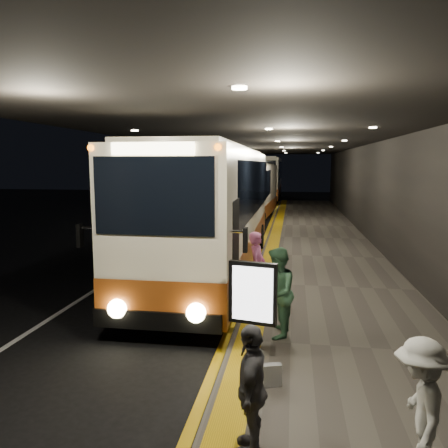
% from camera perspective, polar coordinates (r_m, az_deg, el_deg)
% --- Properties ---
extents(ground, '(90.00, 90.00, 0.00)m').
position_cam_1_polar(ground, '(12.23, -8.79, -8.94)').
color(ground, black).
extents(lane_line_white, '(0.12, 50.00, 0.01)m').
position_cam_1_polar(lane_line_white, '(17.38, -9.43, -3.90)').
color(lane_line_white, silver).
rests_on(lane_line_white, ground).
extents(kerb_stripe_yellow, '(0.18, 50.00, 0.01)m').
position_cam_1_polar(kerb_stripe_yellow, '(16.56, 4.36, -4.40)').
color(kerb_stripe_yellow, gold).
rests_on(kerb_stripe_yellow, ground).
extents(sidewalk, '(4.50, 50.00, 0.15)m').
position_cam_1_polar(sidewalk, '(16.54, 12.71, -4.34)').
color(sidewalk, '#514C44').
rests_on(sidewalk, ground).
extents(tactile_strip, '(0.50, 50.00, 0.01)m').
position_cam_1_polar(tactile_strip, '(16.50, 6.10, -3.93)').
color(tactile_strip, gold).
rests_on(tactile_strip, sidewalk).
extents(terminal_wall, '(0.10, 50.00, 6.00)m').
position_cam_1_polar(terminal_wall, '(16.49, 20.88, 5.56)').
color(terminal_wall, black).
rests_on(terminal_wall, ground).
extents(support_columns, '(0.80, 24.80, 4.40)m').
position_cam_1_polar(support_columns, '(16.04, -9.72, 3.04)').
color(support_columns, black).
rests_on(support_columns, ground).
extents(canopy, '(9.00, 50.00, 0.40)m').
position_cam_1_polar(canopy, '(16.21, 5.08, 11.67)').
color(canopy, black).
rests_on(canopy, support_columns).
extents(coach_main, '(2.70, 12.59, 3.91)m').
position_cam_1_polar(coach_main, '(14.13, -1.27, 1.20)').
color(coach_main, '#F0E6C9').
rests_on(coach_main, ground).
extents(coach_second, '(2.77, 11.01, 3.43)m').
position_cam_1_polar(coach_second, '(26.90, 3.51, 3.86)').
color(coach_second, '#F0E6C9').
rests_on(coach_second, ground).
extents(coach_third, '(2.79, 12.94, 4.06)m').
position_cam_1_polar(coach_third, '(43.21, 5.53, 5.74)').
color(coach_third, '#F0E6C9').
rests_on(coach_third, ground).
extents(passenger_boarding, '(0.47, 0.67, 1.73)m').
position_cam_1_polar(passenger_boarding, '(10.78, 4.34, -5.58)').
color(passenger_boarding, '#B65587').
rests_on(passenger_boarding, sidewalk).
extents(passenger_waiting_green, '(0.58, 0.89, 1.77)m').
position_cam_1_polar(passenger_waiting_green, '(8.64, 6.92, -8.87)').
color(passenger_waiting_green, '#40734E').
rests_on(passenger_waiting_green, sidewalk).
extents(passenger_waiting_white, '(0.61, 1.06, 1.55)m').
position_cam_1_polar(passenger_waiting_white, '(5.46, 24.24, -21.15)').
color(passenger_waiting_white, beige).
rests_on(passenger_waiting_white, sidewalk).
extents(passenger_waiting_grey, '(0.51, 0.93, 1.56)m').
position_cam_1_polar(passenger_waiting_grey, '(5.41, 3.64, -20.67)').
color(passenger_waiting_grey, '#535358').
rests_on(passenger_waiting_grey, sidewalk).
extents(bag_polka, '(0.31, 0.21, 0.35)m').
position_cam_1_polar(bag_polka, '(7.06, 6.27, -19.04)').
color(bag_polka, black).
rests_on(bag_polka, sidewalk).
extents(info_sign, '(0.83, 0.27, 1.75)m').
position_cam_1_polar(info_sign, '(7.43, 3.76, -9.28)').
color(info_sign, black).
rests_on(info_sign, sidewalk).
extents(stanchion_post, '(0.05, 0.05, 1.08)m').
position_cam_1_polar(stanchion_post, '(9.95, 3.57, -8.66)').
color(stanchion_post, black).
rests_on(stanchion_post, sidewalk).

